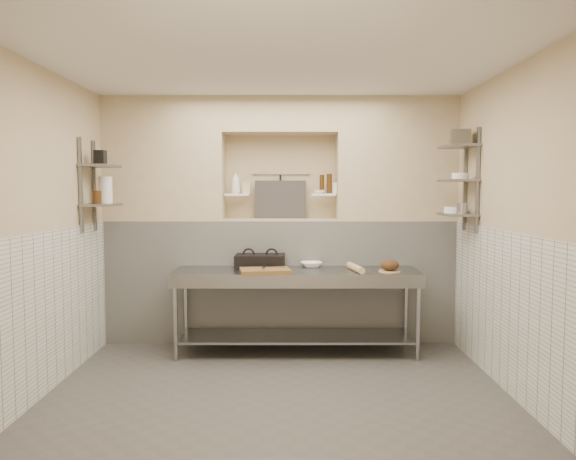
{
  "coord_description": "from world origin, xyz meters",
  "views": [
    {
      "loc": [
        0.09,
        -4.74,
        1.75
      ],
      "look_at": [
        0.09,
        0.9,
        1.35
      ],
      "focal_mm": 35.0,
      "sensor_mm": 36.0,
      "label": 1
    }
  ],
  "objects_px": {
    "bread_loaf": "(390,265)",
    "panini_press": "(260,261)",
    "rolling_pin": "(355,268)",
    "prep_table": "(296,294)",
    "cutting_board": "(265,271)",
    "jug_left": "(105,190)",
    "bottle_soap": "(236,182)",
    "mixing_bowl": "(311,264)",
    "bowl_alcove": "(319,192)"
  },
  "relations": [
    {
      "from": "rolling_pin",
      "to": "bread_loaf",
      "type": "distance_m",
      "value": 0.36
    },
    {
      "from": "prep_table",
      "to": "bottle_soap",
      "type": "height_order",
      "value": "bottle_soap"
    },
    {
      "from": "prep_table",
      "to": "jug_left",
      "type": "relative_size",
      "value": 9.23
    },
    {
      "from": "jug_left",
      "to": "panini_press",
      "type": "bearing_deg",
      "value": 6.91
    },
    {
      "from": "bottle_soap",
      "to": "jug_left",
      "type": "relative_size",
      "value": 0.91
    },
    {
      "from": "panini_press",
      "to": "bread_loaf",
      "type": "xyz_separation_m",
      "value": [
        1.37,
        -0.32,
        -0.0
      ]
    },
    {
      "from": "panini_press",
      "to": "cutting_board",
      "type": "bearing_deg",
      "value": -79.08
    },
    {
      "from": "cutting_board",
      "to": "rolling_pin",
      "type": "distance_m",
      "value": 0.96
    },
    {
      "from": "mixing_bowl",
      "to": "bread_loaf",
      "type": "distance_m",
      "value": 0.88
    },
    {
      "from": "cutting_board",
      "to": "rolling_pin",
      "type": "bearing_deg",
      "value": 8.96
    },
    {
      "from": "prep_table",
      "to": "bowl_alcove",
      "type": "relative_size",
      "value": 20.18
    },
    {
      "from": "mixing_bowl",
      "to": "jug_left",
      "type": "relative_size",
      "value": 0.86
    },
    {
      "from": "bread_loaf",
      "to": "panini_press",
      "type": "bearing_deg",
      "value": 166.73
    },
    {
      "from": "mixing_bowl",
      "to": "rolling_pin",
      "type": "relative_size",
      "value": 0.52
    },
    {
      "from": "rolling_pin",
      "to": "bowl_alcove",
      "type": "distance_m",
      "value": 1.07
    },
    {
      "from": "prep_table",
      "to": "bread_loaf",
      "type": "distance_m",
      "value": 1.03
    },
    {
      "from": "panini_press",
      "to": "mixing_bowl",
      "type": "bearing_deg",
      "value": 4.39
    },
    {
      "from": "bottle_soap",
      "to": "bowl_alcove",
      "type": "bearing_deg",
      "value": 0.77
    },
    {
      "from": "mixing_bowl",
      "to": "cutting_board",
      "type": "bearing_deg",
      "value": -137.63
    },
    {
      "from": "bread_loaf",
      "to": "bottle_soap",
      "type": "bearing_deg",
      "value": 158.33
    },
    {
      "from": "panini_press",
      "to": "jug_left",
      "type": "relative_size",
      "value": 1.93
    },
    {
      "from": "prep_table",
      "to": "rolling_pin",
      "type": "bearing_deg",
      "value": -5.9
    },
    {
      "from": "panini_press",
      "to": "mixing_bowl",
      "type": "relative_size",
      "value": 2.25
    },
    {
      "from": "rolling_pin",
      "to": "bottle_soap",
      "type": "bearing_deg",
      "value": 155.11
    },
    {
      "from": "rolling_pin",
      "to": "bowl_alcove",
      "type": "xyz_separation_m",
      "value": [
        -0.35,
        0.62,
        0.8
      ]
    },
    {
      "from": "rolling_pin",
      "to": "cutting_board",
      "type": "bearing_deg",
      "value": -171.04
    },
    {
      "from": "panini_press",
      "to": "cutting_board",
      "type": "height_order",
      "value": "panini_press"
    },
    {
      "from": "rolling_pin",
      "to": "jug_left",
      "type": "height_order",
      "value": "jug_left"
    },
    {
      "from": "panini_press",
      "to": "jug_left",
      "type": "height_order",
      "value": "jug_left"
    },
    {
      "from": "cutting_board",
      "to": "mixing_bowl",
      "type": "bearing_deg",
      "value": 42.37
    },
    {
      "from": "rolling_pin",
      "to": "bottle_soap",
      "type": "relative_size",
      "value": 1.82
    },
    {
      "from": "bread_loaf",
      "to": "bottle_soap",
      "type": "xyz_separation_m",
      "value": [
        -1.67,
        0.66,
        0.87
      ]
    },
    {
      "from": "panini_press",
      "to": "bottle_soap",
      "type": "height_order",
      "value": "bottle_soap"
    },
    {
      "from": "prep_table",
      "to": "panini_press",
      "type": "bearing_deg",
      "value": 152.53
    },
    {
      "from": "panini_press",
      "to": "mixing_bowl",
      "type": "height_order",
      "value": "panini_press"
    },
    {
      "from": "bread_loaf",
      "to": "jug_left",
      "type": "bearing_deg",
      "value": 177.57
    },
    {
      "from": "prep_table",
      "to": "panini_press",
      "type": "xyz_separation_m",
      "value": [
        -0.4,
        0.21,
        0.33
      ]
    },
    {
      "from": "prep_table",
      "to": "bowl_alcove",
      "type": "distance_m",
      "value": 1.25
    },
    {
      "from": "rolling_pin",
      "to": "bread_loaf",
      "type": "xyz_separation_m",
      "value": [
        0.35,
        -0.05,
        0.04
      ]
    },
    {
      "from": "panini_press",
      "to": "cutting_board",
      "type": "distance_m",
      "value": 0.43
    },
    {
      "from": "rolling_pin",
      "to": "mixing_bowl",
      "type": "bearing_deg",
      "value": 146.22
    },
    {
      "from": "prep_table",
      "to": "bread_loaf",
      "type": "xyz_separation_m",
      "value": [
        0.97,
        -0.12,
        0.33
      ]
    },
    {
      "from": "bowl_alcove",
      "to": "bread_loaf",
      "type": "bearing_deg",
      "value": -43.79
    },
    {
      "from": "bottle_soap",
      "to": "cutting_board",
      "type": "bearing_deg",
      "value": -64.11
    },
    {
      "from": "prep_table",
      "to": "bowl_alcove",
      "type": "height_order",
      "value": "bowl_alcove"
    },
    {
      "from": "bread_loaf",
      "to": "bottle_soap",
      "type": "height_order",
      "value": "bottle_soap"
    },
    {
      "from": "mixing_bowl",
      "to": "rolling_pin",
      "type": "xyz_separation_m",
      "value": [
        0.45,
        -0.3,
        0.01
      ]
    },
    {
      "from": "bowl_alcove",
      "to": "panini_press",
      "type": "bearing_deg",
      "value": -152.17
    },
    {
      "from": "rolling_pin",
      "to": "prep_table",
      "type": "bearing_deg",
      "value": 174.1
    },
    {
      "from": "rolling_pin",
      "to": "bread_loaf",
      "type": "height_order",
      "value": "bread_loaf"
    }
  ]
}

